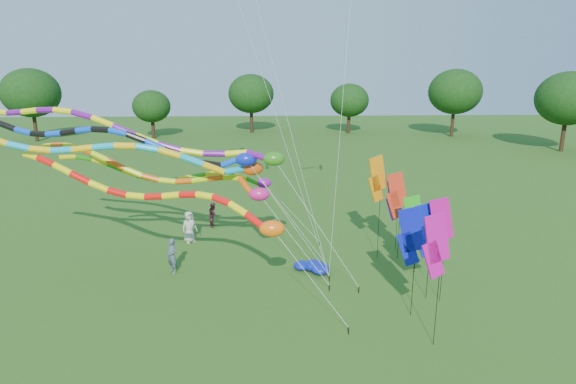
{
  "coord_description": "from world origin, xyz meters",
  "views": [
    {
      "loc": [
        -0.33,
        -17.01,
        10.09
      ],
      "look_at": [
        0.5,
        2.77,
        4.8
      ],
      "focal_mm": 30.0,
      "sensor_mm": 36.0,
      "label": 1
    }
  ],
  "objects_px": {
    "tube_kite_red": "(177,200)",
    "person_a": "(189,227)",
    "person_c": "(214,215)",
    "person_b": "(172,256)",
    "tube_kite_orange": "(176,175)",
    "blue_nylon_heap": "(308,270)"
  },
  "relations": [
    {
      "from": "person_a",
      "to": "person_c",
      "type": "xyz_separation_m",
      "value": [
        1.1,
        2.75,
        -0.14
      ]
    },
    {
      "from": "tube_kite_red",
      "to": "person_c",
      "type": "bearing_deg",
      "value": 111.83
    },
    {
      "from": "tube_kite_orange",
      "to": "person_b",
      "type": "distance_m",
      "value": 4.15
    },
    {
      "from": "person_a",
      "to": "person_b",
      "type": "bearing_deg",
      "value": -128.9
    },
    {
      "from": "tube_kite_red",
      "to": "tube_kite_orange",
      "type": "height_order",
      "value": "tube_kite_orange"
    },
    {
      "from": "person_a",
      "to": "tube_kite_orange",
      "type": "bearing_deg",
      "value": -122.9
    },
    {
      "from": "blue_nylon_heap",
      "to": "person_a",
      "type": "bearing_deg",
      "value": 143.96
    },
    {
      "from": "tube_kite_red",
      "to": "person_a",
      "type": "relative_size",
      "value": 7.42
    },
    {
      "from": "tube_kite_red",
      "to": "person_c",
      "type": "distance_m",
      "value": 10.7
    },
    {
      "from": "tube_kite_orange",
      "to": "person_c",
      "type": "relative_size",
      "value": 8.77
    },
    {
      "from": "blue_nylon_heap",
      "to": "person_b",
      "type": "height_order",
      "value": "person_b"
    },
    {
      "from": "tube_kite_red",
      "to": "person_a",
      "type": "bearing_deg",
      "value": 119.85
    },
    {
      "from": "tube_kite_orange",
      "to": "blue_nylon_heap",
      "type": "distance_m",
      "value": 7.89
    },
    {
      "from": "person_c",
      "to": "person_b",
      "type": "bearing_deg",
      "value": 171.14
    },
    {
      "from": "blue_nylon_heap",
      "to": "tube_kite_orange",
      "type": "bearing_deg",
      "value": 176.68
    },
    {
      "from": "tube_kite_red",
      "to": "tube_kite_orange",
      "type": "distance_m",
      "value": 2.93
    },
    {
      "from": "person_a",
      "to": "person_b",
      "type": "distance_m",
      "value": 4.31
    },
    {
      "from": "tube_kite_red",
      "to": "blue_nylon_heap",
      "type": "xyz_separation_m",
      "value": [
        5.73,
        2.49,
        -4.37
      ]
    },
    {
      "from": "person_b",
      "to": "person_c",
      "type": "height_order",
      "value": "person_b"
    },
    {
      "from": "tube_kite_red",
      "to": "person_b",
      "type": "xyz_separation_m",
      "value": [
        -0.99,
        2.93,
        -3.71
      ]
    },
    {
      "from": "tube_kite_orange",
      "to": "blue_nylon_heap",
      "type": "height_order",
      "value": "tube_kite_orange"
    },
    {
      "from": "tube_kite_orange",
      "to": "person_b",
      "type": "xyz_separation_m",
      "value": [
        -0.46,
        0.08,
        -4.12
      ]
    }
  ]
}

